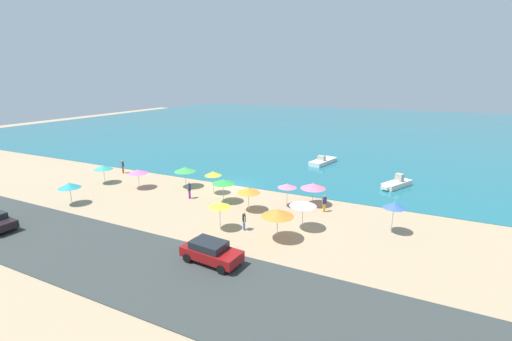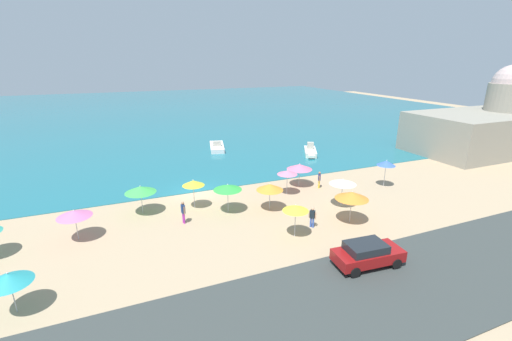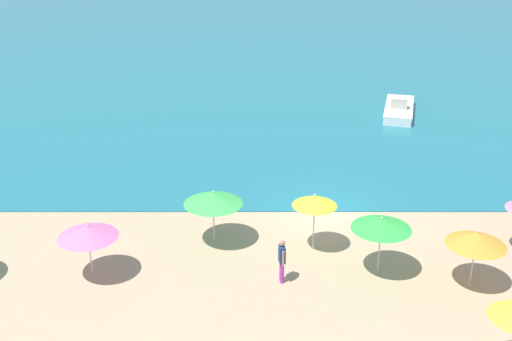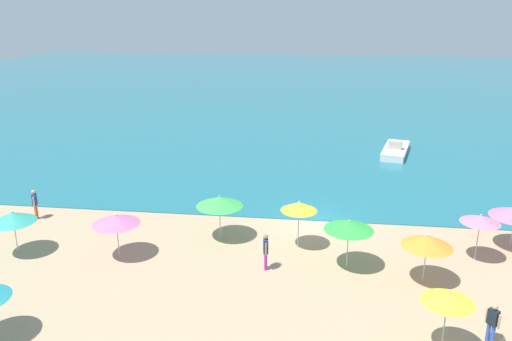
{
  "view_description": "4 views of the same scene",
  "coord_description": "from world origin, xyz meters",
  "px_view_note": "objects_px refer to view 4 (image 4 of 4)",
  "views": [
    {
      "loc": [
        18.49,
        -32.97,
        12.1
      ],
      "look_at": [
        2.29,
        0.75,
        1.9
      ],
      "focal_mm": 24.0,
      "sensor_mm": 36.0,
      "label": 1
    },
    {
      "loc": [
        -6.11,
        -29.51,
        11.84
      ],
      "look_at": [
        6.4,
        0.55,
        1.19
      ],
      "focal_mm": 24.0,
      "sensor_mm": 36.0,
      "label": 2
    },
    {
      "loc": [
        -3.13,
        -26.46,
        13.24
      ],
      "look_at": [
        -3.02,
        2.98,
        0.82
      ],
      "focal_mm": 45.0,
      "sensor_mm": 36.0,
      "label": 3
    },
    {
      "loc": [
        -0.01,
        -26.3,
        11.44
      ],
      "look_at": [
        -3.73,
        2.95,
        1.92
      ],
      "focal_mm": 35.0,
      "sensor_mm": 36.0,
      "label": 4
    }
  ],
  "objects_px": {
    "beach_umbrella_5": "(220,201)",
    "beach_umbrella_6": "(299,206)",
    "bather_3": "(266,250)",
    "skiff_nearshore": "(396,150)",
    "beach_umbrella_11": "(116,220)",
    "beach_umbrella_10": "(481,219)",
    "beach_umbrella_3": "(13,217)",
    "bather_1": "(492,321)",
    "beach_umbrella_9": "(448,297)",
    "beach_umbrella_0": "(427,241)",
    "bather_0": "(35,203)",
    "beach_umbrella_4": "(349,226)"
  },
  "relations": [
    {
      "from": "bather_0",
      "to": "bather_3",
      "type": "distance_m",
      "value": 14.3
    },
    {
      "from": "beach_umbrella_3",
      "to": "beach_umbrella_11",
      "type": "bearing_deg",
      "value": 3.71
    },
    {
      "from": "beach_umbrella_0",
      "to": "beach_umbrella_5",
      "type": "distance_m",
      "value": 10.24
    },
    {
      "from": "beach_umbrella_0",
      "to": "skiff_nearshore",
      "type": "distance_m",
      "value": 20.86
    },
    {
      "from": "beach_umbrella_5",
      "to": "beach_umbrella_6",
      "type": "distance_m",
      "value": 4.13
    },
    {
      "from": "skiff_nearshore",
      "to": "beach_umbrella_6",
      "type": "bearing_deg",
      "value": -111.87
    },
    {
      "from": "beach_umbrella_6",
      "to": "bather_3",
      "type": "height_order",
      "value": "beach_umbrella_6"
    },
    {
      "from": "beach_umbrella_9",
      "to": "beach_umbrella_0",
      "type": "bearing_deg",
      "value": 87.09
    },
    {
      "from": "beach_umbrella_5",
      "to": "bather_3",
      "type": "relative_size",
      "value": 1.39
    },
    {
      "from": "beach_umbrella_4",
      "to": "skiff_nearshore",
      "type": "bearing_deg",
      "value": 76.15
    },
    {
      "from": "beach_umbrella_10",
      "to": "bather_1",
      "type": "xyz_separation_m",
      "value": [
        -1.29,
        -6.47,
        -1.22
      ]
    },
    {
      "from": "beach_umbrella_9",
      "to": "beach_umbrella_5",
      "type": "bearing_deg",
      "value": 139.88
    },
    {
      "from": "beach_umbrella_4",
      "to": "beach_umbrella_9",
      "type": "height_order",
      "value": "beach_umbrella_9"
    },
    {
      "from": "beach_umbrella_9",
      "to": "bather_3",
      "type": "height_order",
      "value": "beach_umbrella_9"
    },
    {
      "from": "beach_umbrella_6",
      "to": "skiff_nearshore",
      "type": "height_order",
      "value": "beach_umbrella_6"
    },
    {
      "from": "skiff_nearshore",
      "to": "bather_1",
      "type": "bearing_deg",
      "value": -90.03
    },
    {
      "from": "beach_umbrella_0",
      "to": "beach_umbrella_5",
      "type": "xyz_separation_m",
      "value": [
        -9.71,
        3.26,
        0.07
      ]
    },
    {
      "from": "beach_umbrella_0",
      "to": "beach_umbrella_10",
      "type": "xyz_separation_m",
      "value": [
        2.88,
        2.48,
        0.11
      ]
    },
    {
      "from": "beach_umbrella_11",
      "to": "skiff_nearshore",
      "type": "relative_size",
      "value": 0.38
    },
    {
      "from": "beach_umbrella_9",
      "to": "beach_umbrella_10",
      "type": "height_order",
      "value": "beach_umbrella_9"
    },
    {
      "from": "bather_1",
      "to": "bather_3",
      "type": "relative_size",
      "value": 0.91
    },
    {
      "from": "beach_umbrella_6",
      "to": "bather_3",
      "type": "relative_size",
      "value": 1.43
    },
    {
      "from": "beach_umbrella_10",
      "to": "skiff_nearshore",
      "type": "height_order",
      "value": "beach_umbrella_10"
    },
    {
      "from": "beach_umbrella_5",
      "to": "beach_umbrella_6",
      "type": "bearing_deg",
      "value": -7.5
    },
    {
      "from": "beach_umbrella_11",
      "to": "beach_umbrella_3",
      "type": "bearing_deg",
      "value": -176.29
    },
    {
      "from": "beach_umbrella_9",
      "to": "skiff_nearshore",
      "type": "relative_size",
      "value": 0.41
    },
    {
      "from": "beach_umbrella_0",
      "to": "beach_umbrella_3",
      "type": "distance_m",
      "value": 19.26
    },
    {
      "from": "beach_umbrella_0",
      "to": "beach_umbrella_10",
      "type": "bearing_deg",
      "value": 40.7
    },
    {
      "from": "bather_3",
      "to": "beach_umbrella_10",
      "type": "bearing_deg",
      "value": 12.46
    },
    {
      "from": "beach_umbrella_4",
      "to": "beach_umbrella_9",
      "type": "distance_m",
      "value": 6.38
    },
    {
      "from": "beach_umbrella_5",
      "to": "bather_0",
      "type": "height_order",
      "value": "beach_umbrella_5"
    },
    {
      "from": "bather_3",
      "to": "beach_umbrella_4",
      "type": "bearing_deg",
      "value": 9.19
    },
    {
      "from": "beach_umbrella_6",
      "to": "beach_umbrella_5",
      "type": "bearing_deg",
      "value": 172.5
    },
    {
      "from": "bather_3",
      "to": "beach_umbrella_5",
      "type": "bearing_deg",
      "value": 132.41
    },
    {
      "from": "beach_umbrella_3",
      "to": "bather_3",
      "type": "relative_size",
      "value": 1.3
    },
    {
      "from": "beach_umbrella_10",
      "to": "bather_1",
      "type": "distance_m",
      "value": 6.71
    },
    {
      "from": "beach_umbrella_0",
      "to": "bather_0",
      "type": "xyz_separation_m",
      "value": [
        -20.68,
        4.47,
        -1.02
      ]
    },
    {
      "from": "beach_umbrella_4",
      "to": "beach_umbrella_9",
      "type": "relative_size",
      "value": 0.99
    },
    {
      "from": "skiff_nearshore",
      "to": "bather_0",
      "type": "bearing_deg",
      "value": -143.88
    },
    {
      "from": "bather_3",
      "to": "skiff_nearshore",
      "type": "height_order",
      "value": "bather_3"
    },
    {
      "from": "beach_umbrella_6",
      "to": "bather_1",
      "type": "distance_m",
      "value": 9.95
    },
    {
      "from": "beach_umbrella_0",
      "to": "beach_umbrella_10",
      "type": "height_order",
      "value": "beach_umbrella_10"
    },
    {
      "from": "beach_umbrella_0",
      "to": "bather_3",
      "type": "relative_size",
      "value": 1.33
    },
    {
      "from": "beach_umbrella_5",
      "to": "bather_0",
      "type": "relative_size",
      "value": 1.39
    },
    {
      "from": "beach_umbrella_4",
      "to": "bather_1",
      "type": "xyz_separation_m",
      "value": [
        4.88,
        -4.89,
        -1.25
      ]
    },
    {
      "from": "beach_umbrella_5",
      "to": "bather_3",
      "type": "bearing_deg",
      "value": -47.59
    },
    {
      "from": "beach_umbrella_10",
      "to": "bather_0",
      "type": "bearing_deg",
      "value": 175.17
    },
    {
      "from": "beach_umbrella_11",
      "to": "beach_umbrella_10",
      "type": "bearing_deg",
      "value": 6.2
    },
    {
      "from": "skiff_nearshore",
      "to": "bather_3",
      "type": "bearing_deg",
      "value": -112.84
    },
    {
      "from": "beach_umbrella_6",
      "to": "beach_umbrella_9",
      "type": "bearing_deg",
      "value": -54.14
    }
  ]
}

